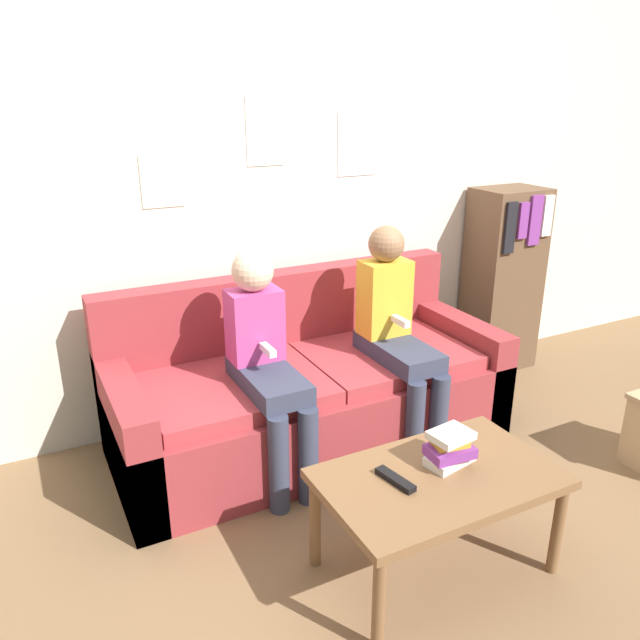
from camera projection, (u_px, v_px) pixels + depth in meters
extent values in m
plane|color=brown|center=(359.00, 492.00, 2.84)|extent=(10.00, 10.00, 0.00)
cube|color=beige|center=(264.00, 176.00, 3.24)|extent=(8.00, 0.06, 2.60)
cube|color=beige|center=(162.00, 181.00, 2.98)|extent=(0.21, 0.00, 0.25)
cube|color=white|center=(265.00, 131.00, 3.13)|extent=(0.20, 0.00, 0.34)
cube|color=silver|center=(357.00, 144.00, 3.39)|extent=(0.24, 0.00, 0.34)
cube|color=maroon|center=(311.00, 409.00, 3.18)|extent=(1.96, 0.81, 0.39)
cube|color=maroon|center=(282.00, 312.00, 3.31)|extent=(1.96, 0.14, 0.45)
cube|color=maroon|center=(127.00, 438.00, 2.76)|extent=(0.14, 0.81, 0.55)
cube|color=maroon|center=(454.00, 361.00, 3.54)|extent=(0.14, 0.81, 0.55)
cube|color=#A1343A|center=(234.00, 388.00, 2.89)|extent=(0.82, 0.65, 0.07)
cube|color=#A1343A|center=(385.00, 355.00, 3.25)|extent=(0.82, 0.65, 0.07)
cube|color=brown|center=(439.00, 479.00, 2.26)|extent=(0.86, 0.53, 0.04)
cylinder|color=brown|center=(379.00, 604.00, 1.98)|extent=(0.04, 0.04, 0.38)
cylinder|color=brown|center=(558.00, 529.00, 2.31)|extent=(0.04, 0.04, 0.38)
cylinder|color=brown|center=(315.00, 522.00, 2.35)|extent=(0.04, 0.04, 0.38)
cylinder|color=brown|center=(477.00, 468.00, 2.69)|extent=(0.04, 0.04, 0.38)
cylinder|color=#33384C|center=(279.00, 464.00, 2.64)|extent=(0.09, 0.09, 0.46)
cylinder|color=#33384C|center=(308.00, 456.00, 2.70)|extent=(0.09, 0.09, 0.46)
cube|color=#33384C|center=(268.00, 379.00, 2.80)|extent=(0.23, 0.51, 0.09)
cube|color=#B73D7F|center=(255.00, 325.00, 2.84)|extent=(0.24, 0.16, 0.33)
sphere|color=beige|center=(253.00, 271.00, 2.75)|extent=(0.19, 0.19, 0.19)
cube|color=white|center=(268.00, 350.00, 2.74)|extent=(0.03, 0.12, 0.03)
cylinder|color=#33384C|center=(414.00, 426.00, 2.94)|extent=(0.09, 0.09, 0.46)
cylinder|color=#33384C|center=(438.00, 419.00, 3.00)|extent=(0.09, 0.09, 0.46)
cube|color=#33384C|center=(398.00, 351.00, 3.10)|extent=(0.23, 0.51, 0.09)
cube|color=gold|center=(384.00, 298.00, 3.13)|extent=(0.24, 0.16, 0.38)
sphere|color=#8C6647|center=(386.00, 244.00, 3.04)|extent=(0.18, 0.18, 0.18)
cube|color=white|center=(401.00, 321.00, 3.04)|extent=(0.03, 0.12, 0.03)
cube|color=black|center=(395.00, 479.00, 2.21)|extent=(0.07, 0.17, 0.02)
cube|color=silver|center=(450.00, 459.00, 2.32)|extent=(0.20, 0.14, 0.04)
cube|color=#7A3389|center=(450.00, 451.00, 2.30)|extent=(0.18, 0.13, 0.04)
cube|color=gold|center=(450.00, 441.00, 2.29)|extent=(0.14, 0.11, 0.03)
cube|color=silver|center=(451.00, 435.00, 2.28)|extent=(0.17, 0.14, 0.03)
cube|color=brown|center=(502.00, 280.00, 3.98)|extent=(0.43, 0.31, 1.16)
cube|color=black|center=(510.00, 228.00, 3.64)|extent=(0.08, 0.02, 0.30)
cube|color=#7A3389|center=(523.00, 221.00, 3.67)|extent=(0.07, 0.02, 0.21)
cube|color=#7A3389|center=(535.00, 220.00, 3.72)|extent=(0.09, 0.02, 0.30)
cube|color=silver|center=(547.00, 216.00, 3.75)|extent=(0.07, 0.02, 0.25)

